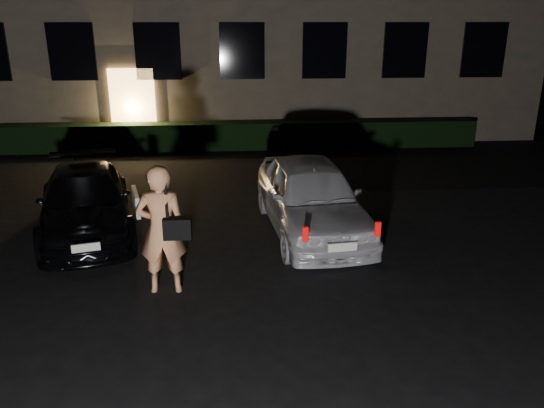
{
  "coord_description": "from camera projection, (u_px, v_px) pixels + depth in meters",
  "views": [
    {
      "loc": [
        -0.35,
        -6.27,
        3.95
      ],
      "look_at": [
        0.27,
        2.0,
        1.05
      ],
      "focal_mm": 35.0,
      "sensor_mm": 36.0,
      "label": 1
    }
  ],
  "objects": [
    {
      "name": "ground",
      "position": [
        263.0,
        325.0,
        7.23
      ],
      "size": [
        80.0,
        80.0,
        0.0
      ],
      "primitive_type": "plane",
      "color": "black",
      "rests_on": "ground"
    },
    {
      "name": "hedge",
      "position": [
        244.0,
        135.0,
        16.97
      ],
      "size": [
        15.0,
        0.7,
        0.85
      ],
      "primitive_type": "cube",
      "color": "black",
      "rests_on": "ground"
    },
    {
      "name": "sedan",
      "position": [
        86.0,
        201.0,
        10.29
      ],
      "size": [
        2.64,
        4.43,
        1.2
      ],
      "rotation": [
        0.0,
        0.0,
        0.25
      ],
      "color": "black",
      "rests_on": "ground"
    },
    {
      "name": "hatch",
      "position": [
        311.0,
        196.0,
        10.23
      ],
      "size": [
        2.11,
        4.34,
        1.43
      ],
      "rotation": [
        0.0,
        0.0,
        0.1
      ],
      "color": "silver",
      "rests_on": "ground"
    },
    {
      "name": "man",
      "position": [
        162.0,
        230.0,
        7.83
      ],
      "size": [
        0.82,
        0.48,
        2.0
      ],
      "rotation": [
        0.0,
        0.0,
        3.15
      ],
      "color": "#E29060",
      "rests_on": "ground"
    }
  ]
}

